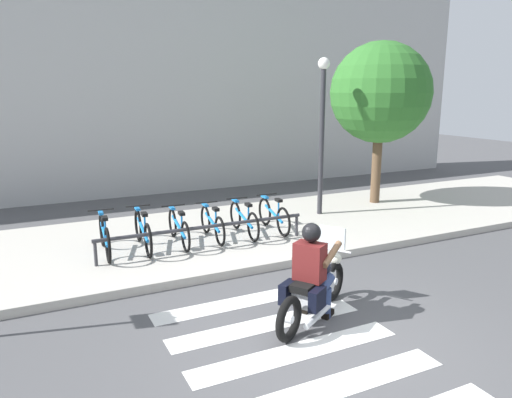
{
  "coord_description": "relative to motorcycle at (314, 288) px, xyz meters",
  "views": [
    {
      "loc": [
        -3.3,
        -4.63,
        3.15
      ],
      "look_at": [
        0.38,
        2.92,
        1.25
      ],
      "focal_mm": 34.01,
      "sensor_mm": 36.0,
      "label": 1
    }
  ],
  "objects": [
    {
      "name": "crosswalk_stripe_3",
      "position": [
        -0.68,
        0.12,
        -0.45
      ],
      "size": [
        2.8,
        0.4,
        0.01
      ],
      "primitive_type": "cube",
      "color": "white",
      "rests_on": "ground"
    },
    {
      "name": "bicycle_4",
      "position": [
        0.58,
        3.63,
        0.04
      ],
      "size": [
        0.48,
        1.64,
        0.74
      ],
      "color": "black",
      "rests_on": "sidewalk"
    },
    {
      "name": "bicycle_5",
      "position": [
        1.29,
        3.63,
        0.05
      ],
      "size": [
        0.48,
        1.59,
        0.76
      ],
      "color": "black",
      "rests_on": "sidewalk"
    },
    {
      "name": "tree_near_rack",
      "position": [
        5.06,
        4.85,
        2.61
      ],
      "size": [
        2.62,
        2.62,
        4.38
      ],
      "color": "brown",
      "rests_on": "ground"
    },
    {
      "name": "crosswalk_stripe_2",
      "position": [
        -0.68,
        -0.68,
        -0.45
      ],
      "size": [
        2.8,
        0.4,
        0.01
      ],
      "primitive_type": "cube",
      "color": "white",
      "rests_on": "ground"
    },
    {
      "name": "crosswalk_stripe_1",
      "position": [
        -0.68,
        -1.48,
        -0.45
      ],
      "size": [
        2.8,
        0.4,
        0.01
      ],
      "primitive_type": "cube",
      "color": "white",
      "rests_on": "ground"
    },
    {
      "name": "bicycle_1",
      "position": [
        -1.54,
        3.63,
        0.06
      ],
      "size": [
        0.48,
        1.73,
        0.78
      ],
      "color": "black",
      "rests_on": "sidewalk"
    },
    {
      "name": "rider",
      "position": [
        -0.07,
        -0.04,
        0.36
      ],
      "size": [
        0.77,
        0.73,
        1.42
      ],
      "color": "#591919",
      "rests_on": "ground"
    },
    {
      "name": "bicycle_2",
      "position": [
        -0.83,
        3.63,
        0.03
      ],
      "size": [
        0.48,
        1.65,
        0.72
      ],
      "color": "black",
      "rests_on": "sidewalk"
    },
    {
      "name": "crosswalk_stripe_4",
      "position": [
        -0.68,
        0.92,
        -0.45
      ],
      "size": [
        2.8,
        0.4,
        0.01
      ],
      "primitive_type": "cube",
      "color": "white",
      "rests_on": "ground"
    },
    {
      "name": "motorcycle",
      "position": [
        0.0,
        0.0,
        0.0
      ],
      "size": [
        1.8,
        1.2,
        1.19
      ],
      "color": "black",
      "rests_on": "ground"
    },
    {
      "name": "sidewalk",
      "position": [
        -0.19,
        4.05,
        -0.38
      ],
      "size": [
        24.0,
        4.4,
        0.15
      ],
      "primitive_type": "cube",
      "color": "#B7B2A8",
      "rests_on": "ground"
    },
    {
      "name": "bicycle_0",
      "position": [
        -2.25,
        3.63,
        0.06
      ],
      "size": [
        0.48,
        1.68,
        0.78
      ],
      "color": "black",
      "rests_on": "sidewalk"
    },
    {
      "name": "bike_rack",
      "position": [
        -0.48,
        3.07,
        0.12
      ],
      "size": [
        4.14,
        0.07,
        0.49
      ],
      "color": "#333338",
      "rests_on": "sidewalk"
    },
    {
      "name": "building_backdrop",
      "position": [
        -0.19,
        9.75,
        2.94
      ],
      "size": [
        24.0,
        1.2,
        6.78
      ],
      "primitive_type": "cube",
      "color": "#B0B0B0",
      "rests_on": "ground"
    },
    {
      "name": "bicycle_3",
      "position": [
        -0.12,
        3.63,
        0.03
      ],
      "size": [
        0.48,
        1.55,
        0.72
      ],
      "color": "black",
      "rests_on": "sidewalk"
    },
    {
      "name": "ground_plane",
      "position": [
        -0.19,
        -0.68,
        -0.45
      ],
      "size": [
        48.0,
        48.0,
        0.0
      ],
      "primitive_type": "plane",
      "color": "#4C4C4F"
    },
    {
      "name": "street_lamp",
      "position": [
        3.02,
        4.45,
        1.93
      ],
      "size": [
        0.28,
        0.28,
        3.88
      ],
      "color": "#2D2D33",
      "rests_on": "ground"
    }
  ]
}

